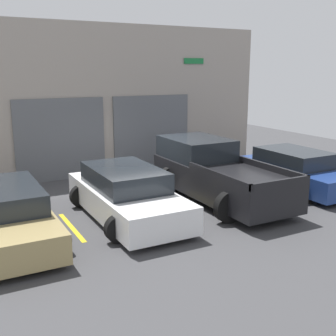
# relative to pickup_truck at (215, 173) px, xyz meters

# --- Properties ---
(ground_plane) EXTENTS (28.00, 28.00, 0.00)m
(ground_plane) POSITION_rel_pickup_truck_xyz_m (-1.52, 1.56, -0.82)
(ground_plane) COLOR #3D3D3F
(shophouse_building) EXTENTS (12.70, 0.68, 5.53)m
(shophouse_building) POSITION_rel_pickup_truck_xyz_m (-1.52, 4.85, 1.90)
(shophouse_building) COLOR #9E9389
(shophouse_building) RESTS_ON ground
(pickup_truck) EXTENTS (2.53, 5.12, 1.74)m
(pickup_truck) POSITION_rel_pickup_truck_xyz_m (0.00, 0.00, 0.00)
(pickup_truck) COLOR black
(pickup_truck) RESTS_ON ground
(sedan_white) EXTENTS (2.28, 4.66, 1.36)m
(sedan_white) POSITION_rel_pickup_truck_xyz_m (-3.04, -0.28, -0.18)
(sedan_white) COLOR white
(sedan_white) RESTS_ON ground
(sedan_side) EXTENTS (2.26, 4.30, 1.29)m
(sedan_side) POSITION_rel_pickup_truck_xyz_m (3.04, -0.28, -0.21)
(sedan_side) COLOR navy
(sedan_side) RESTS_ON ground
(van_right) EXTENTS (2.21, 4.77, 1.26)m
(van_right) POSITION_rel_pickup_truck_xyz_m (-6.07, -0.28, -0.22)
(van_right) COLOR #9E8956
(van_right) RESTS_ON ground
(parking_stripe_left) EXTENTS (0.12, 2.20, 0.01)m
(parking_stripe_left) POSITION_rel_pickup_truck_xyz_m (-4.55, -0.31, -0.82)
(parking_stripe_left) COLOR gold
(parking_stripe_left) RESTS_ON ground
(parking_stripe_centre) EXTENTS (0.12, 2.20, 0.01)m
(parking_stripe_centre) POSITION_rel_pickup_truck_xyz_m (-1.52, -0.31, -0.82)
(parking_stripe_centre) COLOR gold
(parking_stripe_centre) RESTS_ON ground
(parking_stripe_right) EXTENTS (0.12, 2.20, 0.01)m
(parking_stripe_right) POSITION_rel_pickup_truck_xyz_m (1.52, -0.31, -0.82)
(parking_stripe_right) COLOR gold
(parking_stripe_right) RESTS_ON ground
(parking_stripe_far_right) EXTENTS (0.12, 2.20, 0.01)m
(parking_stripe_far_right) POSITION_rel_pickup_truck_xyz_m (4.55, -0.31, -0.82)
(parking_stripe_far_right) COLOR gold
(parking_stripe_far_right) RESTS_ON ground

